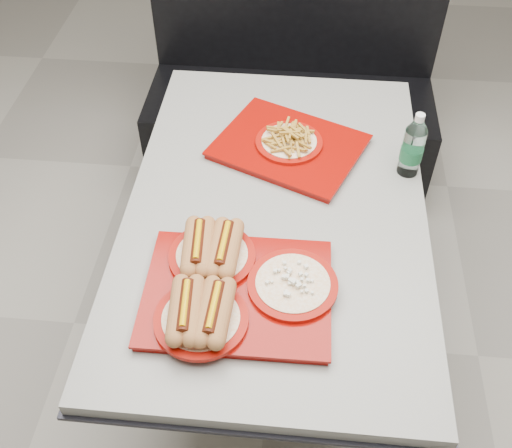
# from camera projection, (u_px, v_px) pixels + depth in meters

# --- Properties ---
(ground) EXTENTS (6.00, 6.00, 0.00)m
(ground) POSITION_uv_depth(u_px,v_px,m) (272.00, 339.00, 2.36)
(ground) COLOR #9F998E
(ground) RESTS_ON ground
(diner_table) EXTENTS (0.92, 1.42, 0.75)m
(diner_table) POSITION_uv_depth(u_px,v_px,m) (275.00, 241.00, 1.93)
(diner_table) COLOR black
(diner_table) RESTS_ON ground
(booth_bench) EXTENTS (1.30, 0.57, 1.35)m
(booth_bench) POSITION_uv_depth(u_px,v_px,m) (291.00, 94.00, 2.81)
(booth_bench) COLOR black
(booth_bench) RESTS_ON ground
(tray_near) EXTENTS (0.51, 0.44, 0.11)m
(tray_near) POSITION_uv_depth(u_px,v_px,m) (229.00, 286.00, 1.55)
(tray_near) COLOR #830803
(tray_near) RESTS_ON diner_table
(tray_far) EXTENTS (0.56, 0.51, 0.09)m
(tray_far) POSITION_uv_depth(u_px,v_px,m) (289.00, 144.00, 1.97)
(tray_far) COLOR #830803
(tray_far) RESTS_ON diner_table
(water_bottle) EXTENTS (0.07, 0.07, 0.22)m
(water_bottle) POSITION_uv_depth(u_px,v_px,m) (413.00, 148.00, 1.85)
(water_bottle) COLOR silver
(water_bottle) RESTS_ON diner_table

